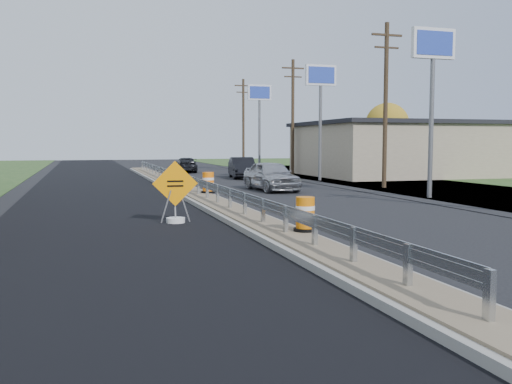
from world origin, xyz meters
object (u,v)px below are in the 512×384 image
object	(u,v)px
car_dark_mid	(242,168)
barrel_median_far	(175,173)
caution_sign	(175,207)
barrel_median_mid	(208,183)
barrel_shoulder_far	(248,168)
car_silver	(271,176)
car_dark_far	(186,165)
barrel_median_near	(305,215)

from	to	relation	value
car_dark_mid	barrel_median_far	bearing A→B (deg)	-137.48
caution_sign	barrel_median_far	size ratio (longest dim) A/B	2.18
barrel_median_mid	barrel_shoulder_far	size ratio (longest dim) A/B	1.17
car_silver	barrel_median_far	bearing A→B (deg)	117.11
barrel_median_mid	barrel_median_far	world-z (taller)	barrel_median_mid
barrel_shoulder_far	car_dark_mid	xyz separation A→B (m)	(-2.48, -7.12, 0.37)
barrel_shoulder_far	car_dark_far	xyz separation A→B (m)	(-4.98, 2.55, 0.24)
barrel_median_near	barrel_shoulder_far	distance (m)	34.45
barrel_shoulder_far	car_dark_far	world-z (taller)	car_dark_far
barrel_median_near	car_dark_mid	bearing A→B (deg)	77.99
caution_sign	barrel_median_near	xyz separation A→B (m)	(2.86, -4.20, 0.16)
barrel_median_mid	barrel_median_far	xyz separation A→B (m)	(-0.00, 10.12, -0.03)
barrel_median_near	barrel_median_mid	xyz separation A→B (m)	(0.00, 12.37, 0.03)
barrel_median_near	car_dark_far	distance (m)	36.17
car_dark_mid	barrel_median_near	bearing A→B (deg)	-94.19
barrel_median_far	barrel_median_near	bearing A→B (deg)	-90.00
caution_sign	barrel_median_mid	xyz separation A→B (m)	(2.86, 8.17, 0.19)
car_silver	car_dark_mid	xyz separation A→B (m)	(1.44, 11.01, -0.04)
barrel_median_near	barrel_median_mid	distance (m)	12.37
caution_sign	barrel_median_near	size ratio (longest dim) A/B	2.18
barrel_median_near	barrel_median_far	bearing A→B (deg)	90.00
caution_sign	barrel_shoulder_far	bearing A→B (deg)	73.31
caution_sign	car_dark_mid	size ratio (longest dim) A/B	0.43
barrel_median_far	car_dark_far	world-z (taller)	car_dark_far
caution_sign	barrel_median_mid	bearing A→B (deg)	74.52
barrel_shoulder_far	car_silver	size ratio (longest dim) A/B	0.18
car_silver	barrel_shoulder_far	bearing A→B (deg)	74.54
barrel_median_mid	barrel_median_far	distance (m)	10.12
car_silver	car_dark_mid	size ratio (longest dim) A/B	1.02
car_dark_far	barrel_median_far	bearing A→B (deg)	83.52
car_silver	barrel_median_near	bearing A→B (deg)	-108.47
barrel_median_near	car_silver	world-z (taller)	car_silver
barrel_shoulder_far	car_silver	xyz separation A→B (m)	(-3.92, -18.12, 0.41)
barrel_shoulder_far	car_dark_mid	bearing A→B (deg)	-109.24
barrel_median_far	car_silver	bearing A→B (deg)	-59.63
car_silver	car_dark_mid	bearing A→B (deg)	79.31
barrel_median_far	car_silver	distance (m)	8.26
barrel_shoulder_far	car_dark_mid	size ratio (longest dim) A/B	0.18
barrel_median_far	car_dark_mid	world-z (taller)	car_dark_mid
barrel_median_near	car_dark_mid	distance (m)	26.96
barrel_median_near	caution_sign	bearing A→B (deg)	124.28
barrel_median_near	car_dark_far	xyz separation A→B (m)	(3.11, 36.03, -0.03)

